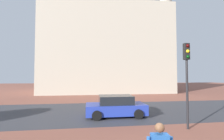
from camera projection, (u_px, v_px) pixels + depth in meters
ground_plane at (114, 109)px, 13.78m from camera, size 120.00×120.00×0.00m
street_asphalt_strip at (115, 111)px, 13.22m from camera, size 120.00×8.38×0.00m
landmark_building at (105, 44)px, 32.75m from camera, size 22.75×15.39×31.02m
car_blue at (116, 106)px, 11.40m from camera, size 4.17×2.12×1.46m
traffic_light_pole at (187, 69)px, 8.71m from camera, size 0.28×0.34×4.62m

